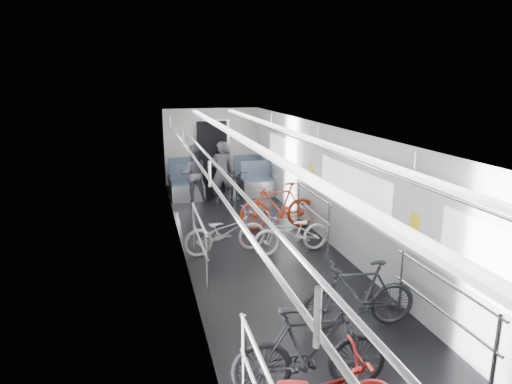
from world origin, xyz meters
TOP-DOWN VIEW (x-y plane):
  - car_shell at (0.00, 1.78)m, footprint 3.02×14.01m
  - bike_left_mid at (-0.56, -3.35)m, footprint 1.76×0.65m
  - bike_left_far at (-0.70, 0.90)m, footprint 1.70×0.77m
  - bike_right_near at (0.55, -2.25)m, footprint 1.63×0.58m
  - bike_right_mid at (0.55, 0.59)m, footprint 1.62×0.70m
  - bike_right_far at (0.73, 2.08)m, footprint 1.78×0.58m
  - bike_aisle at (0.18, 4.33)m, footprint 0.99×1.98m
  - person_standing at (-0.13, 4.43)m, footprint 0.63×0.41m
  - person_seated at (-0.85, 4.90)m, footprint 0.77×0.60m

SIDE VIEW (x-z plane):
  - bike_right_mid at x=0.55m, z-range 0.00..0.83m
  - bike_left_far at x=-0.70m, z-range 0.00..0.86m
  - bike_right_near at x=0.55m, z-range 0.00..0.96m
  - bike_aisle at x=0.18m, z-range 0.00..1.00m
  - bike_left_mid at x=-0.56m, z-range 0.00..1.03m
  - bike_right_far at x=0.73m, z-range 0.00..1.06m
  - person_seated at x=-0.85m, z-range 0.00..1.56m
  - person_standing at x=-0.13m, z-range 0.00..1.72m
  - car_shell at x=0.00m, z-range -0.08..2.33m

